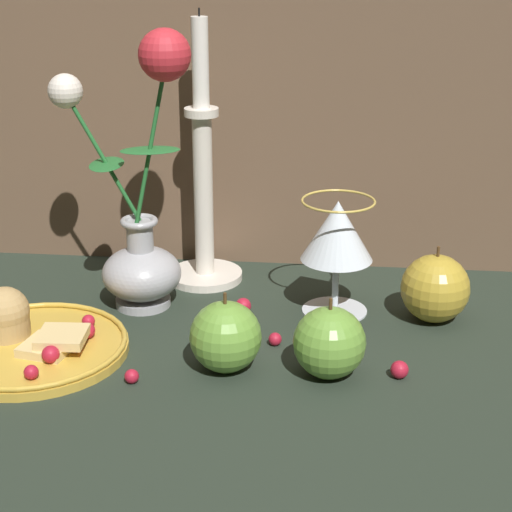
{
  "coord_description": "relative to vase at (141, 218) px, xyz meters",
  "views": [
    {
      "loc": [
        0.14,
        -0.89,
        0.45
      ],
      "look_at": [
        0.05,
        -0.01,
        0.1
      ],
      "focal_mm": 60.0,
      "sensor_mm": 36.0,
      "label": 1
    }
  ],
  "objects": [
    {
      "name": "berry_by_glass_stem",
      "position": [
        0.17,
        -0.09,
        -0.11
      ],
      "size": [
        0.02,
        0.02,
        0.02
      ],
      "primitive_type": "sphere",
      "color": "#AD192D",
      "rests_on": "ground_plane"
    },
    {
      "name": "apple_at_table_edge",
      "position": [
        0.12,
        -0.15,
        -0.08
      ],
      "size": [
        0.08,
        0.08,
        0.09
      ],
      "color": "#669938",
      "rests_on": "ground_plane"
    },
    {
      "name": "berry_near_plate",
      "position": [
        0.03,
        -0.19,
        -0.11
      ],
      "size": [
        0.02,
        0.02,
        0.02
      ],
      "primitive_type": "sphere",
      "color": "#AD192D",
      "rests_on": "ground_plane"
    },
    {
      "name": "candlestick",
      "position": [
        0.06,
        0.09,
        -0.0
      ],
      "size": [
        0.1,
        0.1,
        0.35
      ],
      "color": "silver",
      "rests_on": "ground_plane"
    },
    {
      "name": "wine_glass",
      "position": [
        0.24,
        0.01,
        -0.02
      ],
      "size": [
        0.09,
        0.09,
        0.14
      ],
      "color": "silver",
      "rests_on": "ground_plane"
    },
    {
      "name": "apple_near_glass",
      "position": [
        0.23,
        -0.15,
        -0.08
      ],
      "size": [
        0.08,
        0.08,
        0.09
      ],
      "color": "#669938",
      "rests_on": "ground_plane"
    },
    {
      "name": "apple_beside_vase",
      "position": [
        0.35,
        -0.0,
        -0.07
      ],
      "size": [
        0.08,
        0.08,
        0.09
      ],
      "color": "#B2932D",
      "rests_on": "ground_plane"
    },
    {
      "name": "plate_with_pastries",
      "position": [
        -0.1,
        -0.13,
        -0.1
      ],
      "size": [
        0.21,
        0.21,
        0.07
      ],
      "color": "gold",
      "rests_on": "ground_plane"
    },
    {
      "name": "berry_far_right",
      "position": [
        0.31,
        -0.15,
        -0.11
      ],
      "size": [
        0.02,
        0.02,
        0.02
      ],
      "primitive_type": "sphere",
      "color": "#AD192D",
      "rests_on": "ground_plane"
    },
    {
      "name": "vase",
      "position": [
        0.0,
        0.0,
        0.0
      ],
      "size": [
        0.17,
        0.1,
        0.34
      ],
      "color": "#A3A3A8",
      "rests_on": "ground_plane"
    },
    {
      "name": "berry_front_center",
      "position": [
        0.22,
        -0.07,
        -0.11
      ],
      "size": [
        0.02,
        0.02,
        0.02
      ],
      "primitive_type": "sphere",
      "color": "#AD192D",
      "rests_on": "ground_plane"
    },
    {
      "name": "ground_plane",
      "position": [
        0.09,
        -0.06,
        -0.12
      ],
      "size": [
        2.4,
        2.4,
        0.0
      ],
      "primitive_type": "plane",
      "color": "#232D23",
      "rests_on": "ground"
    },
    {
      "name": "berry_under_candlestick",
      "position": [
        0.12,
        -0.01,
        -0.11
      ],
      "size": [
        0.02,
        0.02,
        0.02
      ],
      "primitive_type": "sphere",
      "color": "#AD192D",
      "rests_on": "ground_plane"
    }
  ]
}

